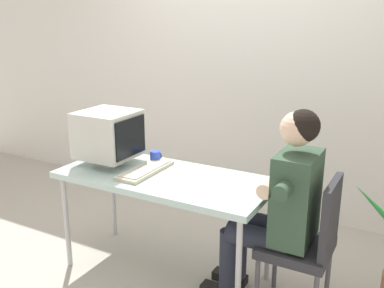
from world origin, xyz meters
The scene contains 8 objects.
ground_plane centered at (0.00, 0.00, 0.00)m, with size 12.00×12.00×0.00m, color #B2ADA3.
wall_back centered at (0.30, 1.40, 1.50)m, with size 8.00×0.10×3.00m, color silver.
desk centered at (0.00, 0.00, 0.69)m, with size 1.45×0.65×0.74m.
crt_monitor centered at (-0.48, 0.03, 0.95)m, with size 0.40×0.38×0.38m.
keyboard centered at (-0.15, -0.01, 0.75)m, with size 0.18×0.48×0.03m.
office_chair centered at (0.98, 0.02, 0.50)m, with size 0.40×0.40×0.89m.
person_seated centered at (0.79, 0.02, 0.70)m, with size 0.67×0.55×1.28m.
desk_mug centered at (-0.19, 0.19, 0.78)m, with size 0.07×0.08×0.09m.
Camera 1 is at (1.48, -2.31, 1.77)m, focal length 40.56 mm.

